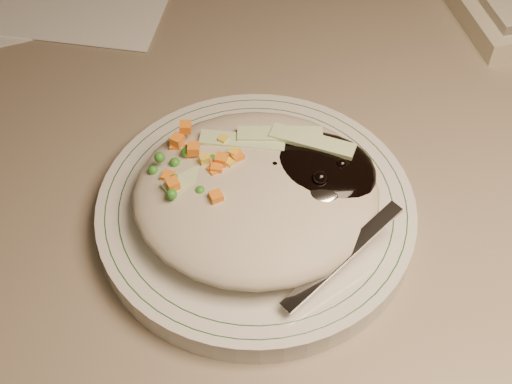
{
  "coord_description": "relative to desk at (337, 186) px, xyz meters",
  "views": [
    {
      "loc": [
        -0.11,
        0.83,
        1.21
      ],
      "look_at": [
        -0.1,
        1.18,
        0.78
      ],
      "focal_mm": 50.0,
      "sensor_mm": 36.0,
      "label": 1
    }
  ],
  "objects": [
    {
      "name": "meal",
      "position": [
        -0.1,
        -0.2,
        0.24
      ],
      "size": [
        0.2,
        0.19,
        0.05
      ],
      "color": "#B3A891",
      "rests_on": "plate"
    },
    {
      "name": "desk",
      "position": [
        0.0,
        0.0,
        0.0
      ],
      "size": [
        1.4,
        0.7,
        0.74
      ],
      "color": "gray",
      "rests_on": "ground"
    },
    {
      "name": "plate",
      "position": [
        -0.1,
        -0.2,
        0.21
      ],
      "size": [
        0.26,
        0.26,
        0.02
      ],
      "primitive_type": "cylinder",
      "color": "silver",
      "rests_on": "desk"
    },
    {
      "name": "plate_rim",
      "position": [
        -0.1,
        -0.2,
        0.22
      ],
      "size": [
        0.24,
        0.24,
        0.0
      ],
      "color": "#144723",
      "rests_on": "plate"
    }
  ]
}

